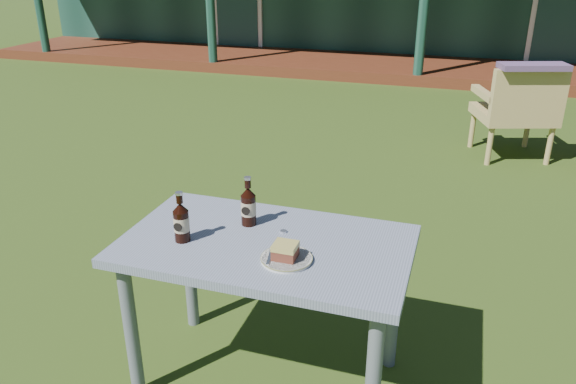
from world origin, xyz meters
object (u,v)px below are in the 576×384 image
(plate, at_px, (287,259))
(cafe_table, at_px, (266,262))
(cola_bottle_near, at_px, (248,206))
(cola_bottle_far, at_px, (181,222))
(cake_slice, at_px, (285,251))
(armchair_left, at_px, (518,108))

(plate, bearing_deg, cafe_table, 137.06)
(cola_bottle_near, height_order, cola_bottle_far, cola_bottle_near)
(cafe_table, bearing_deg, cake_slice, -44.68)
(cola_bottle_near, bearing_deg, plate, -44.08)
(cafe_table, distance_m, cake_slice, 0.23)
(cola_bottle_near, bearing_deg, cola_bottle_far, -132.53)
(cafe_table, relative_size, cake_slice, 13.04)
(cafe_table, xyz_separation_m, cola_bottle_far, (-0.33, -0.10, 0.19))
(cola_bottle_near, distance_m, cola_bottle_far, 0.31)
(plate, distance_m, cola_bottle_far, 0.47)
(cake_slice, bearing_deg, cola_bottle_near, 135.05)
(cake_slice, bearing_deg, cola_bottle_far, 176.73)
(plate, relative_size, cake_slice, 2.22)
(cake_slice, distance_m, armchair_left, 3.81)
(cake_slice, height_order, cola_bottle_far, cola_bottle_far)
(cola_bottle_far, height_order, armchair_left, cola_bottle_far)
(cola_bottle_near, bearing_deg, cafe_table, -45.22)
(cola_bottle_far, relative_size, armchair_left, 0.25)
(plate, bearing_deg, armchair_left, 73.91)
(cafe_table, height_order, cake_slice, cake_slice)
(plate, relative_size, armchair_left, 0.23)
(cake_slice, distance_m, cola_bottle_near, 0.36)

